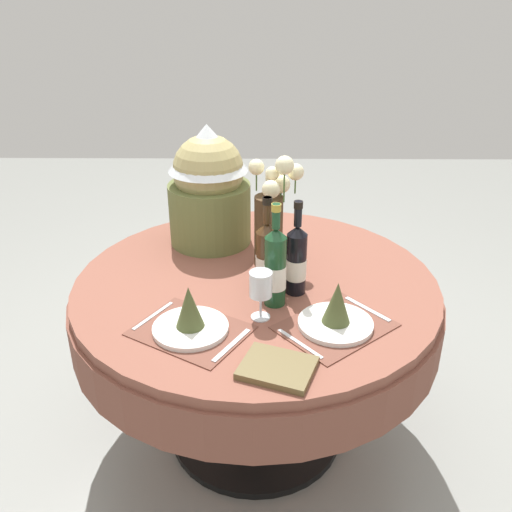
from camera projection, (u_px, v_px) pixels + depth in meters
name	position (u px, v px, depth m)	size (l,w,h in m)	color
ground	(256.00, 430.00, 2.37)	(8.00, 8.00, 0.00)	gray
dining_table	(256.00, 311.00, 2.10)	(1.36, 1.36, 0.74)	brown
place_setting_left	(190.00, 319.00, 1.72)	(0.43, 0.40, 0.16)	brown
place_setting_right	(336.00, 314.00, 1.74)	(0.43, 0.42, 0.16)	brown
flower_vase	(271.00, 213.00, 2.05)	(0.21, 0.21, 0.45)	#47331E
wine_bottle_left	(267.00, 256.00, 1.93)	(0.08, 0.08, 0.35)	#422814
wine_bottle_centre	(296.00, 260.00, 1.90)	(0.07, 0.07, 0.34)	black
wine_bottle_right	(275.00, 267.00, 1.83)	(0.07, 0.07, 0.36)	#194223
wine_glass_right	(261.00, 285.00, 1.76)	(0.07, 0.07, 0.17)	silver
book_on_table	(277.00, 368.00, 1.56)	(0.20, 0.16, 0.02)	brown
gift_tub_back_left	(209.00, 182.00, 2.23)	(0.34, 0.34, 0.50)	olive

